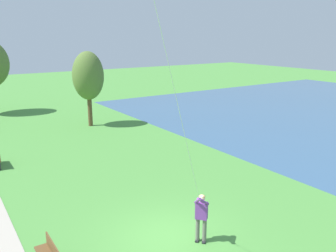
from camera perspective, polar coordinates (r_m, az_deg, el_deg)
name	(u,v)px	position (r m, az deg, el deg)	size (l,w,h in m)	color
ground_plane	(168,237)	(13.16, -0.06, -17.25)	(120.00, 120.00, 0.00)	#4C8E3D
person_kite_flyer	(201,214)	(12.46, 5.31, -13.72)	(0.61, 0.57, 1.83)	#232328
tree_treeline_right	(88,76)	(28.03, -12.56, 7.73)	(2.37, 2.31, 5.72)	brown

